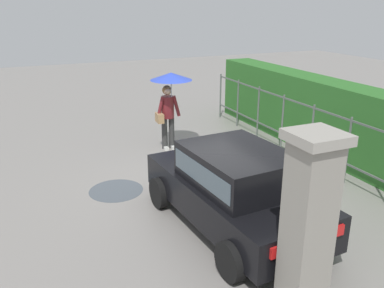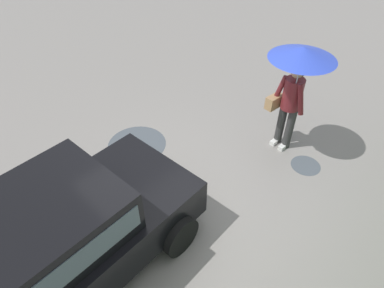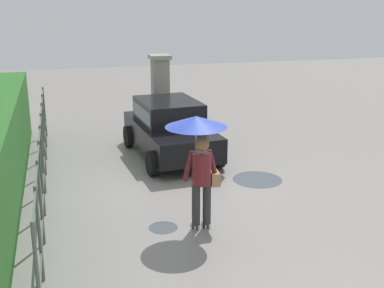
{
  "view_description": "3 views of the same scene",
  "coord_description": "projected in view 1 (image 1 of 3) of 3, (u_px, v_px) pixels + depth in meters",
  "views": [
    {
      "loc": [
        7.51,
        -3.44,
        3.78
      ],
      "look_at": [
        0.03,
        -0.17,
        0.94
      ],
      "focal_mm": 38.21,
      "sensor_mm": 36.0,
      "label": 1
    },
    {
      "loc": [
        2.32,
        2.54,
        4.29
      ],
      "look_at": [
        -0.31,
        -0.18,
        1.01
      ],
      "focal_mm": 31.11,
      "sensor_mm": 36.0,
      "label": 2
    },
    {
      "loc": [
        -10.31,
        2.54,
        4.03
      ],
      "look_at": [
        -0.16,
        -0.25,
        0.93
      ],
      "focal_mm": 46.52,
      "sensor_mm": 36.0,
      "label": 3
    }
  ],
  "objects": [
    {
      "name": "puddle_far",
      "position": [
        194.0,
        147.0,
        11.27
      ],
      "size": [
        0.54,
        0.54,
        0.0
      ],
      "primitive_type": "cylinder",
      "color": "#4C545B",
      "rests_on": "ground"
    },
    {
      "name": "fence_section",
      "position": [
        312.0,
        132.0,
        9.79
      ],
      "size": [
        9.55,
        0.05,
        1.5
      ],
      "color": "#59605B",
      "rests_on": "ground"
    },
    {
      "name": "gate_pillar",
      "position": [
        308.0,
        226.0,
        4.89
      ],
      "size": [
        0.6,
        0.6,
        2.42
      ],
      "color": "gray",
      "rests_on": "ground"
    },
    {
      "name": "puddle_near",
      "position": [
        116.0,
        190.0,
        8.65
      ],
      "size": [
        1.14,
        1.14,
        0.0
      ],
      "primitive_type": "cylinder",
      "color": "#4C545B",
      "rests_on": "ground"
    },
    {
      "name": "car",
      "position": [
        234.0,
        186.0,
        6.99
      ],
      "size": [
        3.84,
        2.09,
        1.48
      ],
      "rotation": [
        0.0,
        0.0,
        3.22
      ],
      "color": "black",
      "rests_on": "ground"
    },
    {
      "name": "ground_plane",
      "position": [
        198.0,
        182.0,
        9.04
      ],
      "size": [
        40.0,
        40.0,
        0.0
      ],
      "primitive_type": "plane",
      "color": "gray"
    },
    {
      "name": "hedge_row",
      "position": [
        342.0,
        123.0,
        10.09
      ],
      "size": [
        10.5,
        0.9,
        1.9
      ],
      "primitive_type": "cube",
      "color": "#2D6B28",
      "rests_on": "ground"
    },
    {
      "name": "pedestrian",
      "position": [
        169.0,
        92.0,
        10.62
      ],
      "size": [
        1.09,
        1.09,
        2.07
      ],
      "rotation": [
        0.0,
        0.0,
        -0.06
      ],
      "color": "#333333",
      "rests_on": "ground"
    }
  ]
}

